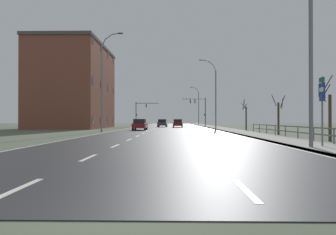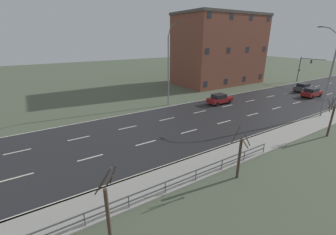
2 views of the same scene
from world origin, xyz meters
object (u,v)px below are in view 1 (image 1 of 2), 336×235
Objects in this scene: street_lamp_foreground at (307,44)px; highway_sign at (322,102)px; street_lamp_midground at (215,95)px; street_lamp_distant at (198,106)px; traffic_signal_left at (140,110)px; car_distant at (162,123)px; street_lamp_left_bank at (103,83)px; car_far_left at (140,124)px; car_near_right at (178,123)px; traffic_signal_right at (200,107)px; brick_building at (74,87)px.

street_lamp_foreground reaches higher than highway_sign.
street_lamp_distant is at bearing 89.97° from street_lamp_midground.
street_lamp_midground is at bearing 89.99° from street_lamp_foreground.
street_lamp_midground reaches higher than traffic_signal_left.
highway_sign is 59.00m from traffic_signal_left.
car_distant is at bearing -111.30° from street_lamp_distant.
street_lamp_left_bank reaches higher than street_lamp_distant.
street_lamp_distant is 24.89m from car_distant.
car_near_right is at bearing 72.22° from car_far_left.
traffic_signal_left is (-14.30, 22.01, -1.75)m from street_lamp_midground.
car_far_left is at bearing -104.87° from street_lamp_distant.
street_lamp_distant is (0.03, 71.02, -0.03)m from street_lamp_foreground.
traffic_signal_right reaches higher than traffic_signal_left.
car_near_right is at bearing -55.68° from traffic_signal_left.
street_lamp_midground is at bearing -57.99° from car_near_right.
traffic_signal_right is at bearing 65.16° from car_near_right.
highway_sign is at bearing -52.66° from street_lamp_left_bank.
street_lamp_left_bank reaches higher than traffic_signal_left.
traffic_signal_left is at bearing 89.09° from street_lamp_left_bank.
traffic_signal_right is at bearing 67.67° from street_lamp_left_bank.
car_far_left is 1.00× the size of car_near_right.
highway_sign is at bearing -88.41° from street_lamp_midground.
street_lamp_left_bank is at bearing -90.91° from traffic_signal_left.
street_lamp_midground is at bearing 32.45° from car_far_left.
street_lamp_distant is 0.90× the size of street_lamp_left_bank.
street_lamp_midground is 20.57m from street_lamp_left_bank.
highway_sign is at bearing -75.00° from traffic_signal_left.
street_lamp_midground is at bearing -87.79° from traffic_signal_right.
street_lamp_foreground is at bearing -150.62° from highway_sign.
car_far_left is 0.21× the size of brick_building.
car_far_left is at bearing -42.55° from brick_building.
street_lamp_foreground reaches higher than traffic_signal_left.
traffic_signal_right is (-0.80, -15.41, -0.73)m from street_lamp_distant.
street_lamp_midground is 35.51m from street_lamp_distant.
highway_sign is 0.57× the size of traffic_signal_right.
street_lamp_midground is 3.08× the size of highway_sign.
street_lamp_foreground is at bearing -76.05° from traffic_signal_left.
traffic_signal_right is at bearing 90.79° from street_lamp_foreground.
street_lamp_midground reaches higher than car_far_left.
highway_sign is 0.87× the size of car_distant.
traffic_signal_left is 29.38m from car_far_left.
highway_sign is (15.84, -20.76, -3.38)m from street_lamp_left_bank.
street_lamp_foreground is at bearing -90.01° from street_lamp_midground.
street_lamp_midground is 26.31m from traffic_signal_left.
traffic_signal_left is at bearing 122.17° from car_distant.
car_far_left is at bearing -147.95° from street_lamp_midground.
brick_building is (-9.37, 19.02, 1.60)m from street_lamp_left_bank.
traffic_signal_left is at bearing 103.95° from street_lamp_foreground.
street_lamp_foreground is 47.10m from brick_building.
street_lamp_left_bank reaches higher than street_lamp_foreground.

